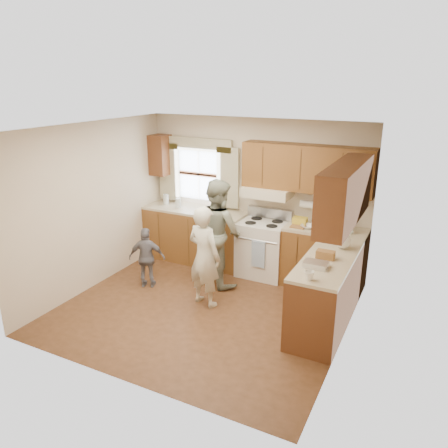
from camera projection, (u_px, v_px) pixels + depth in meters
The scene contains 6 objects.
room at pixel (204, 224), 5.76m from camera, with size 3.80×3.80×3.80m.
kitchen_fixtures at pixel (275, 236), 6.54m from camera, with size 3.80×2.25×2.15m.
stove at pixel (263, 248), 7.09m from camera, with size 0.76×0.67×1.07m.
woman_left at pixel (204, 257), 6.06m from camera, with size 0.53×0.35×1.46m, color beige.
woman_right at pixel (218, 232), 6.70m from camera, with size 0.81×0.63×1.67m, color #273C2D.
child at pixel (147, 258), 6.66m from camera, with size 0.56×0.23×0.95m, color slate.
Camera 1 is at (2.68, -4.76, 3.08)m, focal length 35.00 mm.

